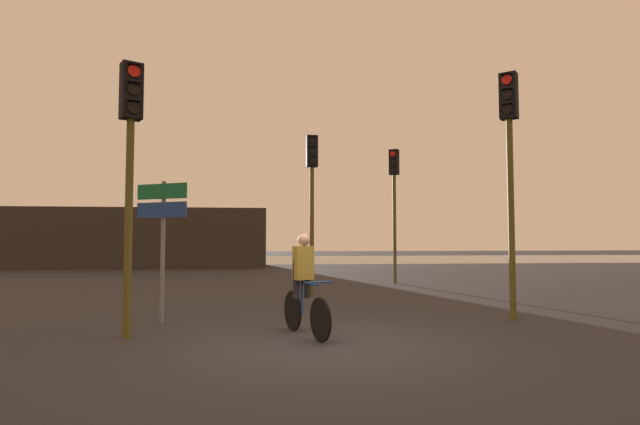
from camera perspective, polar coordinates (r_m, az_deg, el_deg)
ground_plane at (r=7.48m, az=0.38°, el=-14.88°), size 120.00×120.00×0.00m
water_strip at (r=38.96m, az=-5.03°, el=-5.37°), size 80.00×16.00×0.01m
distant_building at (r=29.93m, az=-21.19°, el=-2.74°), size 15.47×4.00×3.24m
traffic_light_near_right at (r=10.38m, az=20.86°, el=6.89°), size 0.41×0.42×4.76m
traffic_light_near_left at (r=8.46m, az=-20.86°, el=7.20°), size 0.40×0.42×4.32m
traffic_light_far_right at (r=17.85m, az=8.48°, el=2.51°), size 0.40×0.42×4.73m
traffic_light_center at (r=14.22m, az=-0.93°, el=3.34°), size 0.33×0.35×4.50m
direction_sign_post at (r=9.57m, az=-17.59°, el=-1.36°), size 0.98×0.55×2.60m
cyclist at (r=8.08m, az=-1.83°, el=-8.12°), size 0.70×1.62×1.62m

